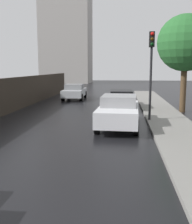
{
  "coord_description": "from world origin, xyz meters",
  "views": [
    {
      "loc": [
        2.77,
        -2.39,
        2.79
      ],
      "look_at": [
        1.85,
        6.96,
        1.29
      ],
      "focal_mm": 44.54,
      "sensor_mm": 36.0,
      "label": 1
    }
  ],
  "objects": [
    {
      "name": "car_silver_near_kerb",
      "position": [
        -1.55,
        21.86,
        0.71
      ],
      "size": [
        1.85,
        4.27,
        1.36
      ],
      "rotation": [
        0.0,
        0.0,
        3.16
      ],
      "color": "#B2B5BA",
      "rests_on": "ground"
    },
    {
      "name": "car_white_far_ahead",
      "position": [
        2.57,
        10.6,
        0.78
      ],
      "size": [
        2.03,
        4.66,
        1.5
      ],
      "rotation": [
        0.0,
        0.0,
        -0.04
      ],
      "color": "silver",
      "rests_on": "ground"
    },
    {
      "name": "car_black_behind_camera",
      "position": [
        2.61,
        16.59,
        0.68
      ],
      "size": [
        1.88,
        4.52,
        1.29
      ],
      "rotation": [
        0.0,
        0.0,
        0.04
      ],
      "color": "black",
      "rests_on": "ground"
    },
    {
      "name": "traffic_light",
      "position": [
        4.13,
        11.89,
        3.19
      ],
      "size": [
        0.26,
        0.39,
        4.41
      ],
      "color": "black",
      "rests_on": "sidewalk_strip"
    },
    {
      "name": "street_tree_far",
      "position": [
        6.52,
        15.58,
        4.27
      ],
      "size": [
        3.48,
        3.48,
        6.04
      ],
      "color": "#4C3823",
      "rests_on": "ground"
    },
    {
      "name": "distant_tower",
      "position": [
        -7.78,
        49.0,
        13.27
      ],
      "size": [
        8.94,
        6.49,
        29.78
      ],
      "color": "#9E9993",
      "rests_on": "ground"
    }
  ]
}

